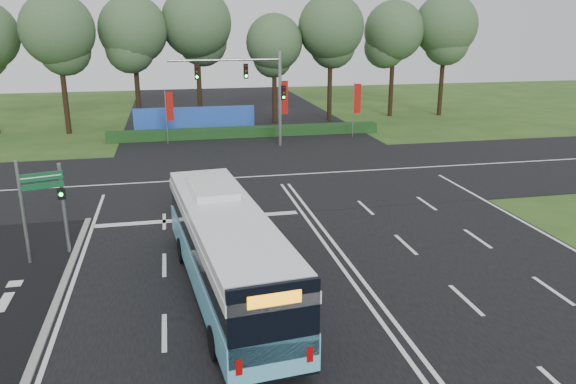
% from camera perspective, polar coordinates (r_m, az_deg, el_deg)
% --- Properties ---
extents(ground, '(120.00, 120.00, 0.00)m').
position_cam_1_polar(ground, '(23.03, 4.27, -6.09)').
color(ground, '#284D19').
rests_on(ground, ground).
extents(road_main, '(20.00, 120.00, 0.04)m').
position_cam_1_polar(road_main, '(23.02, 4.27, -6.05)').
color(road_main, black).
rests_on(road_main, ground).
extents(road_cross, '(120.00, 14.00, 0.05)m').
position_cam_1_polar(road_cross, '(34.09, -1.32, 1.65)').
color(road_cross, black).
rests_on(road_cross, ground).
extents(kerb_strip, '(0.25, 18.00, 0.12)m').
position_cam_1_polar(kerb_strip, '(19.90, -22.76, -11.14)').
color(kerb_strip, gray).
rests_on(kerb_strip, ground).
extents(city_bus, '(3.53, 11.64, 3.29)m').
position_cam_1_polar(city_bus, '(18.96, -6.26, -5.92)').
color(city_bus, '#5DB5D8').
rests_on(city_bus, ground).
extents(pedestrian_signal, '(0.32, 0.43, 3.75)m').
position_cam_1_polar(pedestrian_signal, '(23.81, -21.84, -1.28)').
color(pedestrian_signal, gray).
rests_on(pedestrian_signal, ground).
extents(street_sign, '(1.56, 0.52, 4.13)m').
position_cam_1_polar(street_sign, '(23.21, -24.63, -0.65)').
color(street_sign, gray).
rests_on(street_sign, ground).
extents(banner_flag_left, '(0.60, 0.15, 4.06)m').
position_cam_1_polar(banner_flag_left, '(43.74, -12.02, 8.22)').
color(banner_flag_left, gray).
rests_on(banner_flag_left, ground).
extents(banner_flag_mid, '(0.71, 0.11, 4.79)m').
position_cam_1_polar(banner_flag_mid, '(43.83, -0.56, 9.19)').
color(banner_flag_mid, gray).
rests_on(banner_flag_mid, ground).
extents(banner_flag_right, '(0.65, 0.11, 4.39)m').
position_cam_1_polar(banner_flag_right, '(45.82, 6.96, 9.09)').
color(banner_flag_right, gray).
rests_on(banner_flag_right, ground).
extents(traffic_light_gantry, '(8.41, 0.28, 7.00)m').
position_cam_1_polar(traffic_light_gantry, '(41.53, -3.29, 10.89)').
color(traffic_light_gantry, gray).
rests_on(traffic_light_gantry, ground).
extents(hedge, '(22.00, 1.20, 0.80)m').
position_cam_1_polar(hedge, '(46.04, -4.23, 6.10)').
color(hedge, '#153B16').
rests_on(hedge, ground).
extents(blue_hoarding, '(10.00, 0.30, 2.20)m').
position_cam_1_polar(blue_hoarding, '(48.03, -9.43, 7.21)').
color(blue_hoarding, blue).
rests_on(blue_hoarding, ground).
extents(eucalyptus_row, '(46.63, 9.30, 12.06)m').
position_cam_1_polar(eucalyptus_row, '(51.78, -4.84, 16.10)').
color(eucalyptus_row, black).
rests_on(eucalyptus_row, ground).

